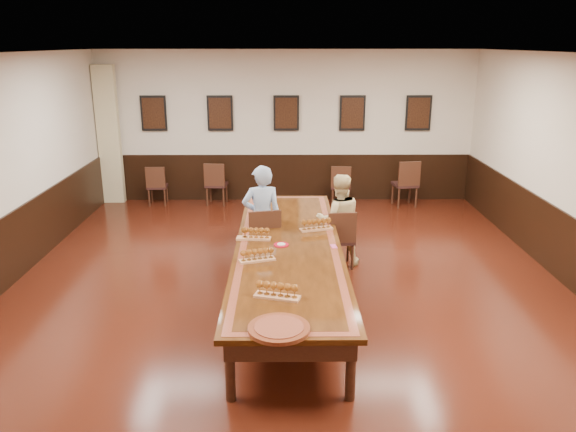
{
  "coord_description": "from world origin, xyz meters",
  "views": [
    {
      "loc": [
        -0.06,
        -7.02,
        3.34
      ],
      "look_at": [
        0.0,
        0.5,
        1.0
      ],
      "focal_mm": 35.0,
      "sensor_mm": 36.0,
      "label": 1
    }
  ],
  "objects_px": {
    "spare_chair_b": "(217,183)",
    "spare_chair_c": "(341,185)",
    "chair_man": "(263,239)",
    "person_woman": "(339,220)",
    "spare_chair_a": "(157,185)",
    "person_man": "(262,218)",
    "conference_table": "(288,255)",
    "chair_woman": "(339,238)",
    "spare_chair_d": "(405,183)",
    "carved_platter": "(279,328)"
  },
  "relations": [
    {
      "from": "spare_chair_a",
      "to": "person_man",
      "type": "bearing_deg",
      "value": 119.98
    },
    {
      "from": "spare_chair_d",
      "to": "chair_woman",
      "type": "bearing_deg",
      "value": 54.19
    },
    {
      "from": "spare_chair_c",
      "to": "person_woman",
      "type": "xyz_separation_m",
      "value": [
        -0.37,
        -3.31,
        0.28
      ]
    },
    {
      "from": "person_man",
      "to": "carved_platter",
      "type": "distance_m",
      "value": 3.34
    },
    {
      "from": "carved_platter",
      "to": "chair_man",
      "type": "bearing_deg",
      "value": 94.62
    },
    {
      "from": "person_man",
      "to": "carved_platter",
      "type": "relative_size",
      "value": 2.32
    },
    {
      "from": "spare_chair_b",
      "to": "person_man",
      "type": "relative_size",
      "value": 0.57
    },
    {
      "from": "conference_table",
      "to": "person_man",
      "type": "bearing_deg",
      "value": 110.96
    },
    {
      "from": "spare_chair_b",
      "to": "person_woman",
      "type": "height_order",
      "value": "person_woman"
    },
    {
      "from": "chair_man",
      "to": "chair_woman",
      "type": "relative_size",
      "value": 1.1
    },
    {
      "from": "spare_chair_b",
      "to": "spare_chair_d",
      "type": "xyz_separation_m",
      "value": [
        3.99,
        -0.16,
        0.04
      ]
    },
    {
      "from": "spare_chair_c",
      "to": "person_man",
      "type": "relative_size",
      "value": 0.54
    },
    {
      "from": "chair_woman",
      "to": "spare_chair_b",
      "type": "distance_m",
      "value": 4.19
    },
    {
      "from": "spare_chair_b",
      "to": "spare_chair_a",
      "type": "bearing_deg",
      "value": 5.48
    },
    {
      "from": "spare_chair_d",
      "to": "person_man",
      "type": "bearing_deg",
      "value": 41.16
    },
    {
      "from": "person_man",
      "to": "spare_chair_d",
      "type": "bearing_deg",
      "value": -140.4
    },
    {
      "from": "chair_man",
      "to": "person_man",
      "type": "xyz_separation_m",
      "value": [
        -0.02,
        0.11,
        0.3
      ]
    },
    {
      "from": "chair_woman",
      "to": "person_woman",
      "type": "relative_size",
      "value": 0.64
    },
    {
      "from": "spare_chair_a",
      "to": "spare_chair_d",
      "type": "height_order",
      "value": "spare_chair_d"
    },
    {
      "from": "chair_man",
      "to": "chair_woman",
      "type": "height_order",
      "value": "chair_man"
    },
    {
      "from": "chair_man",
      "to": "carved_platter",
      "type": "height_order",
      "value": "chair_man"
    },
    {
      "from": "chair_man",
      "to": "person_woman",
      "type": "bearing_deg",
      "value": -176.02
    },
    {
      "from": "chair_man",
      "to": "spare_chair_a",
      "type": "bearing_deg",
      "value": -67.54
    },
    {
      "from": "chair_man",
      "to": "conference_table",
      "type": "distance_m",
      "value": 0.99
    },
    {
      "from": "person_woman",
      "to": "chair_man",
      "type": "bearing_deg",
      "value": 9.32
    },
    {
      "from": "chair_man",
      "to": "spare_chair_a",
      "type": "height_order",
      "value": "chair_man"
    },
    {
      "from": "chair_man",
      "to": "spare_chair_a",
      "type": "distance_m",
      "value": 4.39
    },
    {
      "from": "spare_chair_a",
      "to": "carved_platter",
      "type": "xyz_separation_m",
      "value": [
        2.64,
        -6.92,
        0.35
      ]
    },
    {
      "from": "chair_woman",
      "to": "carved_platter",
      "type": "relative_size",
      "value": 1.32
    },
    {
      "from": "chair_man",
      "to": "spare_chair_c",
      "type": "height_order",
      "value": "chair_man"
    },
    {
      "from": "spare_chair_d",
      "to": "carved_platter",
      "type": "relative_size",
      "value": 1.43
    },
    {
      "from": "spare_chair_a",
      "to": "spare_chair_b",
      "type": "distance_m",
      "value": 1.26
    },
    {
      "from": "carved_platter",
      "to": "spare_chair_b",
      "type": "bearing_deg",
      "value": 101.29
    },
    {
      "from": "spare_chair_d",
      "to": "carved_platter",
      "type": "distance_m",
      "value": 7.26
    },
    {
      "from": "conference_table",
      "to": "chair_woman",
      "type": "bearing_deg",
      "value": 54.25
    },
    {
      "from": "spare_chair_a",
      "to": "conference_table",
      "type": "height_order",
      "value": "spare_chair_a"
    },
    {
      "from": "spare_chair_c",
      "to": "carved_platter",
      "type": "distance_m",
      "value": 6.96
    },
    {
      "from": "chair_woman",
      "to": "carved_platter",
      "type": "distance_m",
      "value": 3.56
    },
    {
      "from": "chair_man",
      "to": "spare_chair_b",
      "type": "bearing_deg",
      "value": -83.51
    },
    {
      "from": "spare_chair_d",
      "to": "conference_table",
      "type": "xyz_separation_m",
      "value": [
        -2.5,
        -4.46,
        0.11
      ]
    },
    {
      "from": "spare_chair_b",
      "to": "spare_chair_c",
      "type": "distance_m",
      "value": 2.65
    },
    {
      "from": "spare_chair_b",
      "to": "conference_table",
      "type": "height_order",
      "value": "spare_chair_b"
    },
    {
      "from": "spare_chair_a",
      "to": "spare_chair_d",
      "type": "xyz_separation_m",
      "value": [
        5.25,
        -0.14,
        0.07
      ]
    },
    {
      "from": "spare_chair_c",
      "to": "person_woman",
      "type": "bearing_deg",
      "value": 91.57
    },
    {
      "from": "spare_chair_b",
      "to": "spare_chair_c",
      "type": "bearing_deg",
      "value": -177.08
    },
    {
      "from": "spare_chair_a",
      "to": "person_man",
      "type": "height_order",
      "value": "person_man"
    },
    {
      "from": "chair_man",
      "to": "spare_chair_c",
      "type": "relative_size",
      "value": 1.16
    },
    {
      "from": "spare_chair_b",
      "to": "spare_chair_c",
      "type": "xyz_separation_m",
      "value": [
        2.65,
        -0.09,
        -0.02
      ]
    },
    {
      "from": "spare_chair_a",
      "to": "person_woman",
      "type": "relative_size",
      "value": 0.59
    },
    {
      "from": "person_man",
      "to": "conference_table",
      "type": "xyz_separation_m",
      "value": [
        0.39,
        -1.01,
        -0.2
      ]
    }
  ]
}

